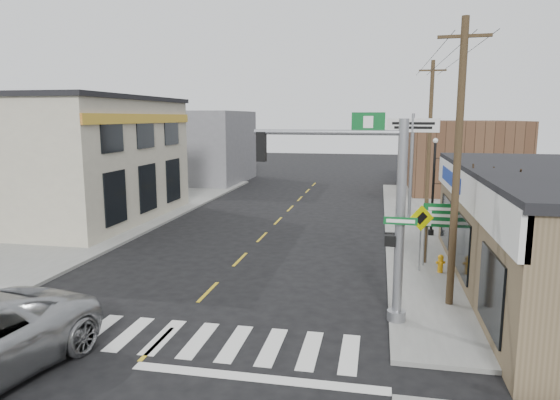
% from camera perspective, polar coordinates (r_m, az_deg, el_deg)
% --- Properties ---
extents(ground, '(140.00, 140.00, 0.00)m').
position_cam_1_polar(ground, '(14.01, -13.85, -15.64)').
color(ground, black).
rests_on(ground, ground).
extents(sidewalk_right, '(6.00, 38.00, 0.13)m').
position_cam_1_polar(sidewalk_right, '(25.35, 18.76, -4.31)').
color(sidewalk_right, slate).
rests_on(sidewalk_right, ground).
extents(sidewalk_left, '(6.00, 38.00, 0.13)m').
position_cam_1_polar(sidewalk_left, '(29.04, -19.17, -2.62)').
color(sidewalk_left, slate).
rests_on(sidewalk_left, ground).
extents(center_line, '(0.12, 56.00, 0.01)m').
position_cam_1_polar(center_line, '(21.06, -4.59, -6.77)').
color(center_line, gold).
rests_on(center_line, ground).
extents(crosswalk, '(11.00, 2.20, 0.01)m').
position_cam_1_polar(crosswalk, '(14.34, -13.16, -14.99)').
color(crosswalk, silver).
rests_on(crosswalk, ground).
extents(left_building, '(12.00, 12.00, 6.80)m').
position_cam_1_polar(left_building, '(31.59, -24.87, 4.08)').
color(left_building, '#BBB49C').
rests_on(left_building, ground).
extents(bldg_distant_right, '(8.00, 10.00, 5.60)m').
position_cam_1_polar(bldg_distant_right, '(42.05, 20.08, 4.69)').
color(bldg_distant_right, brown).
rests_on(bldg_distant_right, ground).
extents(bldg_distant_left, '(9.00, 10.00, 6.40)m').
position_cam_1_polar(bldg_distant_left, '(46.57, -9.67, 6.03)').
color(bldg_distant_left, slate).
rests_on(bldg_distant_left, ground).
extents(traffic_signal_pole, '(4.64, 0.37, 5.88)m').
position_cam_1_polar(traffic_signal_pole, '(14.10, 10.83, 0.13)').
color(traffic_signal_pole, gray).
rests_on(traffic_signal_pole, sidewalk_right).
extents(guide_sign, '(1.49, 0.13, 2.60)m').
position_cam_1_polar(guide_sign, '(20.57, 18.08, -2.38)').
color(guide_sign, '#43331F').
rests_on(guide_sign, sidewalk_right).
extents(fire_hydrant, '(0.22, 0.22, 0.69)m').
position_cam_1_polar(fire_hydrant, '(19.71, 17.87, -6.84)').
color(fire_hydrant, orange).
rests_on(fire_hydrant, sidewalk_right).
extents(ped_crossing_sign, '(0.98, 0.07, 2.52)m').
position_cam_1_polar(ped_crossing_sign, '(19.39, 15.81, -2.84)').
color(ped_crossing_sign, gray).
rests_on(ped_crossing_sign, sidewalk_right).
extents(lamp_post, '(0.62, 0.49, 4.75)m').
position_cam_1_polar(lamp_post, '(25.32, 17.28, 2.26)').
color(lamp_post, black).
rests_on(lamp_post, sidewalk_right).
extents(dance_center_sign, '(2.80, 0.18, 5.94)m').
position_cam_1_polar(dance_center_sign, '(28.21, 14.88, 6.70)').
color(dance_center_sign, gray).
rests_on(dance_center_sign, sidewalk_right).
extents(bare_tree, '(2.46, 2.46, 4.93)m').
position_cam_1_polar(bare_tree, '(17.28, 23.53, 2.45)').
color(bare_tree, black).
rests_on(bare_tree, sidewalk_right).
extents(shrub_front, '(1.42, 1.42, 1.07)m').
position_cam_1_polar(shrub_front, '(16.96, 25.84, -9.44)').
color(shrub_front, '#213819').
rests_on(shrub_front, sidewalk_right).
extents(shrub_back, '(1.23, 1.23, 0.92)m').
position_cam_1_polar(shrub_back, '(18.61, 23.56, -7.87)').
color(shrub_back, black).
rests_on(shrub_back, sidewalk_right).
extents(utility_pole_near, '(1.50, 0.22, 8.60)m').
position_cam_1_polar(utility_pole_near, '(15.80, 19.59, 4.04)').
color(utility_pole_near, '#4C3623').
rests_on(utility_pole_near, sidewalk_right).
extents(utility_pole_far, '(1.58, 0.24, 9.07)m').
position_cam_1_polar(utility_pole_far, '(31.61, 16.72, 7.07)').
color(utility_pole_far, '#3B291B').
rests_on(utility_pole_far, sidewalk_right).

